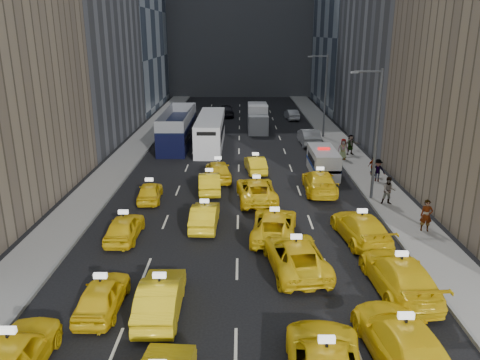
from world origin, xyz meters
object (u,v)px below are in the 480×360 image
object	(u,v)px
nypd_van	(323,162)
city_bus	(211,131)
double_decker	(178,128)
box_truck	(258,118)
taxi_3	(403,341)
pedestrian_0	(426,216)
taxi_0	(12,357)

from	to	relation	value
nypd_van	city_bus	world-z (taller)	city_bus
double_decker	box_truck	size ratio (longest dim) A/B	1.82
taxi_3	city_bus	xyz separation A→B (m)	(-8.83, 33.03, 0.70)
double_decker	city_bus	distance (m)	3.50
double_decker	box_truck	bearing A→B (deg)	45.37
taxi_3	box_truck	bearing A→B (deg)	-90.46
double_decker	pedestrian_0	xyz separation A→B (m)	(17.28, -22.53, -0.62)
taxi_3	box_truck	distance (m)	41.13
nypd_van	double_decker	distance (m)	17.03
city_bus	taxi_0	bearing A→B (deg)	-101.50
nypd_van	city_bus	xyz separation A→B (m)	(-9.87, 9.95, 0.51)
taxi_0	box_truck	size ratio (longest dim) A/B	0.73
taxi_3	nypd_van	world-z (taller)	nypd_van
double_decker	city_bus	world-z (taller)	double_decker
nypd_van	box_truck	xyz separation A→B (m)	(-4.78, 17.88, 0.47)
city_bus	pedestrian_0	world-z (taller)	city_bus
box_truck	pedestrian_0	size ratio (longest dim) A/B	3.50
taxi_0	box_truck	xyz separation A→B (m)	(9.67, 41.83, 0.66)
taxi_3	pedestrian_0	xyz separation A→B (m)	(5.02, 11.16, 0.27)
taxi_3	city_bus	bearing A→B (deg)	-80.71
taxi_3	nypd_van	distance (m)	23.11
box_truck	pedestrian_0	world-z (taller)	box_truck
pedestrian_0	double_decker	bearing A→B (deg)	139.37
taxi_3	box_truck	world-z (taller)	box_truck
taxi_0	nypd_van	size ratio (longest dim) A/B	0.91
city_bus	pedestrian_0	size ratio (longest dim) A/B	6.37
taxi_3	double_decker	world-z (taller)	double_decker
taxi_0	city_bus	size ratio (longest dim) A/B	0.40
double_decker	city_bus	bearing A→B (deg)	-6.03
taxi_3	pedestrian_0	distance (m)	12.24
city_bus	box_truck	distance (m)	9.42
nypd_van	pedestrian_0	world-z (taller)	nypd_van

